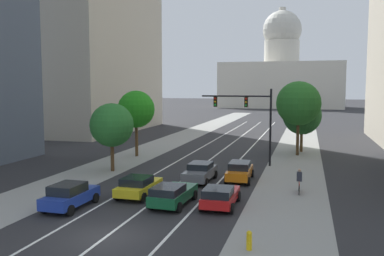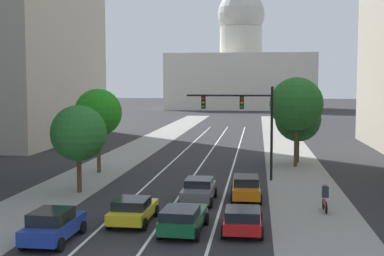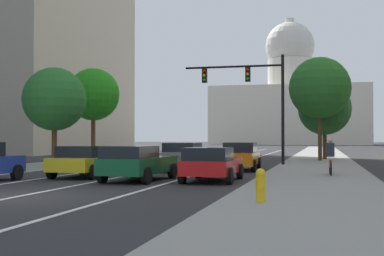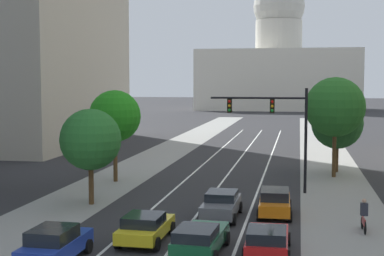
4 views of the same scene
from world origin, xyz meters
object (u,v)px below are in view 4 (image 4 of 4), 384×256
at_px(car_gray, 221,204).
at_px(cyclist, 364,216).
at_px(capitol_building, 278,67).
at_px(car_orange, 275,202).
at_px(street_tree_far_right, 335,107).
at_px(street_tree_near_right, 337,123).
at_px(street_tree_mid_left, 115,116).
at_px(car_blue, 55,244).
at_px(car_yellow, 145,227).
at_px(car_green, 200,238).
at_px(traffic_signal_mast, 277,120).
at_px(car_red, 267,240).
at_px(street_tree_near_left, 91,140).

bearing_deg(car_gray, cyclist, -101.33).
bearing_deg(capitol_building, car_gray, -89.31).
distance_m(car_orange, street_tree_far_right, 15.20).
bearing_deg(street_tree_near_right, street_tree_mid_left, -155.32).
bearing_deg(car_blue, street_tree_near_right, -25.46).
bearing_deg(cyclist, car_gray, 76.23).
xyz_separation_m(street_tree_mid_left, street_tree_far_right, (16.54, 5.15, 0.60)).
bearing_deg(car_yellow, cyclist, -69.16).
bearing_deg(car_gray, car_green, -179.46).
xyz_separation_m(traffic_signal_mast, street_tree_near_right, (4.65, 9.61, -0.86)).
relative_size(car_red, street_tree_near_left, 0.70).
bearing_deg(cyclist, car_blue, 117.45).
height_order(traffic_signal_mast, street_tree_mid_left, traffic_signal_mast).
bearing_deg(car_red, capitol_building, 1.19).
distance_m(car_red, traffic_signal_mast, 15.05).
bearing_deg(car_blue, street_tree_far_right, -27.21).
distance_m(cyclist, street_tree_far_right, 17.27).
bearing_deg(car_green, car_blue, 113.56).
bearing_deg(traffic_signal_mast, car_orange, -88.33).
xyz_separation_m(cyclist, street_tree_near_left, (-15.99, 3.51, 3.21)).
xyz_separation_m(capitol_building, car_red, (4.39, -128.28, -10.57)).
relative_size(car_yellow, car_orange, 0.97).
bearing_deg(car_yellow, car_red, -99.25).
bearing_deg(car_gray, traffic_signal_mast, -18.21).
bearing_deg(street_tree_far_right, car_blue, -118.12).
distance_m(car_blue, street_tree_mid_left, 19.75).
height_order(car_red, car_blue, car_blue).
height_order(street_tree_mid_left, street_tree_far_right, street_tree_far_right).
bearing_deg(street_tree_near_right, car_green, -106.79).
xyz_separation_m(capitol_building, street_tree_near_right, (8.84, -104.24, -7.14)).
bearing_deg(car_orange, street_tree_mid_left, 53.40).
xyz_separation_m(car_yellow, street_tree_near_right, (10.31, 22.98, 3.42)).
xyz_separation_m(car_red, traffic_signal_mast, (-0.20, 14.43, 4.29)).
bearing_deg(car_orange, car_gray, 110.06).
height_order(car_blue, street_tree_near_right, street_tree_near_right).
distance_m(car_orange, street_tree_near_left, 11.85).
bearing_deg(car_yellow, car_green, -116.45).
relative_size(traffic_signal_mast, cyclist, 4.19).
xyz_separation_m(car_gray, street_tree_far_right, (7.02, 14.99, 4.83)).
relative_size(car_gray, street_tree_near_right, 0.70).
bearing_deg(car_blue, car_red, -72.21).
height_order(car_gray, traffic_signal_mast, traffic_signal_mast).
height_order(cyclist, street_tree_near_left, street_tree_near_left).
xyz_separation_m(car_red, street_tree_far_right, (4.09, 21.43, 4.89)).
bearing_deg(car_orange, car_red, 178.27).
distance_m(traffic_signal_mast, street_tree_near_right, 10.72).
bearing_deg(car_blue, cyclist, -59.85).
xyz_separation_m(capitol_building, street_tree_mid_left, (-8.06, -112.01, -6.28)).
height_order(car_gray, street_tree_near_right, street_tree_near_right).
bearing_deg(car_green, car_yellow, 65.36).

